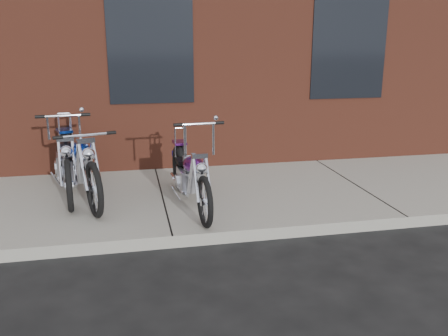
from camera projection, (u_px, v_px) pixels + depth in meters
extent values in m
plane|color=black|center=(173.00, 248.00, 5.48)|extent=(120.00, 120.00, 0.00)
cube|color=gray|center=(162.00, 201.00, 6.88)|extent=(22.00, 3.00, 0.15)
torus|color=black|center=(182.00, 170.00, 6.91)|extent=(0.19, 0.71, 0.70)
torus|color=black|center=(208.00, 206.00, 5.50)|extent=(0.12, 0.64, 0.63)
cube|color=#ABABAB|center=(191.00, 182.00, 6.33)|extent=(0.30, 0.41, 0.29)
ellipsoid|color=#681F82|center=(195.00, 167.00, 6.01)|extent=(0.29, 0.55, 0.30)
cube|color=black|center=(187.00, 163.00, 6.52)|extent=(0.25, 0.29, 0.06)
cylinder|color=white|center=(205.00, 182.00, 5.54)|extent=(0.06, 0.29, 0.53)
cylinder|color=white|center=(202.00, 126.00, 5.49)|extent=(0.54, 0.07, 0.03)
cylinder|color=white|center=(183.00, 146.00, 6.74)|extent=(0.02, 0.02, 0.47)
cylinder|color=white|center=(196.00, 186.00, 6.60)|extent=(0.11, 0.88, 0.05)
torus|color=black|center=(69.00, 160.00, 7.28)|extent=(0.38, 0.81, 0.80)
torus|color=black|center=(97.00, 193.00, 5.80)|extent=(0.28, 0.72, 0.73)
cube|color=#ABABAB|center=(79.00, 171.00, 6.67)|extent=(0.43, 0.52, 0.33)
ellipsoid|color=#1039A8|center=(82.00, 153.00, 6.32)|extent=(0.45, 0.67, 0.34)
cube|color=#BEBB96|center=(73.00, 152.00, 6.86)|extent=(0.35, 0.38, 0.07)
cylinder|color=white|center=(93.00, 168.00, 5.84)|extent=(0.14, 0.32, 0.60)
cylinder|color=white|center=(88.00, 137.00, 5.87)|extent=(0.60, 0.21, 0.03)
cylinder|color=white|center=(68.00, 133.00, 7.09)|extent=(0.03, 0.03, 0.54)
cylinder|color=white|center=(85.00, 176.00, 6.98)|extent=(0.34, 0.98, 0.05)
torus|color=black|center=(67.00, 156.00, 7.54)|extent=(0.25, 0.80, 0.78)
torus|color=black|center=(69.00, 189.00, 5.99)|extent=(0.16, 0.71, 0.71)
cube|color=#ABABAB|center=(68.00, 167.00, 6.91)|extent=(0.35, 0.47, 0.33)
ellipsoid|color=black|center=(66.00, 151.00, 6.55)|extent=(0.35, 0.63, 0.33)
cube|color=black|center=(66.00, 149.00, 7.11)|extent=(0.30, 0.33, 0.07)
cylinder|color=white|center=(67.00, 165.00, 6.04)|extent=(0.08, 0.32, 0.59)
cylinder|color=white|center=(63.00, 117.00, 6.01)|extent=(0.60, 0.10, 0.03)
cylinder|color=white|center=(65.00, 131.00, 7.36)|extent=(0.03, 0.03, 0.52)
cylinder|color=white|center=(77.00, 172.00, 7.21)|extent=(0.17, 0.98, 0.05)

